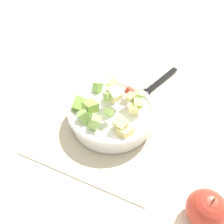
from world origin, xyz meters
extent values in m
plane|color=silver|center=(0.00, 0.00, 0.00)|extent=(2.40, 2.40, 0.00)
cube|color=#BCB299|center=(0.00, 0.00, 0.00)|extent=(0.42, 0.36, 0.01)
cylinder|color=white|center=(0.01, 0.01, 0.03)|extent=(0.23, 0.23, 0.05)
torus|color=white|center=(0.01, 0.01, 0.05)|extent=(0.25, 0.25, 0.02)
cube|color=#93C160|center=(0.09, -0.01, 0.08)|extent=(0.04, 0.04, 0.04)
cube|color=beige|center=(-0.01, 0.01, 0.10)|extent=(0.05, 0.05, 0.04)
cube|color=#8CB74C|center=(0.04, -0.08, 0.07)|extent=(0.05, 0.05, 0.05)
cube|color=#8CB74C|center=(0.04, -0.04, 0.08)|extent=(0.05, 0.05, 0.04)
cube|color=#BC3828|center=(-0.06, 0.03, 0.08)|extent=(0.03, 0.03, 0.03)
cube|color=#93C160|center=(0.07, -0.04, 0.07)|extent=(0.04, 0.05, 0.05)
cube|color=#A3CC6B|center=(-0.07, 0.06, 0.06)|extent=(0.03, 0.03, 0.04)
cube|color=#93C160|center=(0.05, 0.02, 0.09)|extent=(0.03, 0.02, 0.03)
cube|color=#9EC656|center=(-0.04, -0.01, 0.08)|extent=(0.04, 0.04, 0.03)
cube|color=#A3CC6B|center=(0.01, -0.01, 0.10)|extent=(0.03, 0.03, 0.03)
cube|color=beige|center=(0.06, 0.06, 0.08)|extent=(0.04, 0.04, 0.04)
cube|color=#93C160|center=(-0.08, -0.03, 0.06)|extent=(0.03, 0.03, 0.04)
cube|color=#E5D684|center=(0.00, 0.07, 0.08)|extent=(0.03, 0.03, 0.03)
cube|color=#93C160|center=(-0.05, -0.07, 0.07)|extent=(0.04, 0.03, 0.04)
cube|color=#8CB74C|center=(-0.02, 0.07, 0.08)|extent=(0.04, 0.04, 0.03)
cube|color=#E5D684|center=(-0.03, 0.05, 0.09)|extent=(0.03, 0.04, 0.03)
cube|color=#E5D684|center=(0.08, 0.07, 0.06)|extent=(0.05, 0.05, 0.04)
ellipsoid|color=black|center=(-0.14, 0.06, 0.01)|extent=(0.06, 0.05, 0.01)
cube|color=black|center=(-0.24, 0.09, 0.01)|extent=(0.17, 0.07, 0.01)
sphere|color=#BC3828|center=(0.18, 0.29, 0.04)|extent=(0.08, 0.08, 0.08)
cylinder|color=brown|center=(0.18, 0.29, 0.09)|extent=(0.00, 0.00, 0.01)
camera|label=1|loc=(0.43, 0.19, 0.52)|focal=37.23mm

